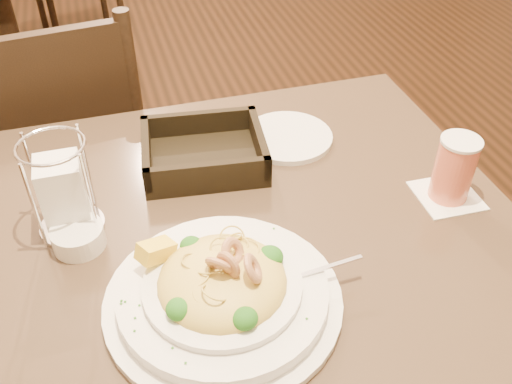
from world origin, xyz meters
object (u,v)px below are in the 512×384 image
object	(u,v)px
main_table	(259,327)
drink_glass	(454,169)
pasta_bowl	(223,289)
napkin_caddy	(64,193)
bread_basket	(204,154)
side_plate	(287,137)
dining_chair_near	(67,160)
butter_ramekin	(78,237)

from	to	relation	value
main_table	drink_glass	distance (m)	0.46
pasta_bowl	napkin_caddy	xyz separation A→B (m)	(-0.20, 0.23, 0.04)
pasta_bowl	napkin_caddy	distance (m)	0.31
drink_glass	main_table	bearing A→B (deg)	-179.07
bread_basket	side_plate	bearing A→B (deg)	10.43
drink_glass	pasta_bowl	bearing A→B (deg)	-164.51
drink_glass	bread_basket	size ratio (longest dim) A/B	0.49
pasta_bowl	side_plate	xyz separation A→B (m)	(0.22, 0.37, -0.03)
pasta_bowl	bread_basket	size ratio (longest dim) A/B	1.56
main_table	pasta_bowl	xyz separation A→B (m)	(-0.09, -0.12, 0.27)
side_plate	dining_chair_near	bearing A→B (deg)	137.71
bread_basket	side_plate	xyz separation A→B (m)	(0.18, 0.03, -0.02)
drink_glass	side_plate	world-z (taller)	drink_glass
bread_basket	butter_ramekin	world-z (taller)	bread_basket
napkin_caddy	butter_ramekin	bearing A→B (deg)	-78.84
dining_chair_near	butter_ramekin	xyz separation A→B (m)	(0.05, -0.62, 0.27)
bread_basket	butter_ramekin	xyz separation A→B (m)	(-0.24, -0.16, -0.00)
pasta_bowl	butter_ramekin	distance (m)	0.26
dining_chair_near	napkin_caddy	xyz separation A→B (m)	(0.04, -0.57, 0.33)
drink_glass	side_plate	bearing A→B (deg)	130.70
napkin_caddy	butter_ramekin	xyz separation A→B (m)	(0.01, -0.05, -0.05)
bread_basket	dining_chair_near	bearing A→B (deg)	122.34
butter_ramekin	pasta_bowl	bearing A→B (deg)	-42.99
bread_basket	side_plate	world-z (taller)	bread_basket
main_table	side_plate	world-z (taller)	side_plate
pasta_bowl	side_plate	bearing A→B (deg)	58.75
napkin_caddy	side_plate	world-z (taller)	napkin_caddy
pasta_bowl	napkin_caddy	world-z (taller)	napkin_caddy
bread_basket	napkin_caddy	world-z (taller)	napkin_caddy
dining_chair_near	drink_glass	bearing A→B (deg)	128.18
pasta_bowl	drink_glass	bearing A→B (deg)	15.49
pasta_bowl	drink_glass	distance (m)	0.46
dining_chair_near	pasta_bowl	bearing A→B (deg)	99.87
main_table	dining_chair_near	bearing A→B (deg)	116.09
napkin_caddy	side_plate	xyz separation A→B (m)	(0.43, 0.14, -0.07)
butter_ramekin	main_table	bearing A→B (deg)	-12.74
pasta_bowl	main_table	bearing A→B (deg)	52.31
main_table	bread_basket	distance (m)	0.34
side_plate	pasta_bowl	bearing A→B (deg)	-121.25
main_table	pasta_bowl	distance (m)	0.31
drink_glass	bread_basket	world-z (taller)	drink_glass
main_table	pasta_bowl	world-z (taller)	pasta_bowl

